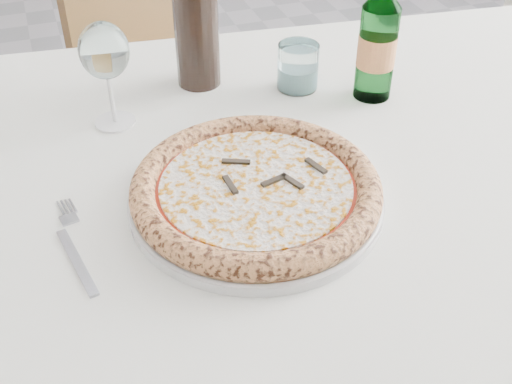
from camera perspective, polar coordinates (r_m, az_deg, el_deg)
floor at (r=1.69m, az=-5.26°, el=-13.45°), size 5.00×6.00×0.02m
dining_table at (r=1.00m, az=-1.89°, el=-1.27°), size 1.62×1.07×0.76m
chair_far at (r=1.73m, az=-8.64°, el=11.00°), size 0.50×0.51×0.93m
plate at (r=0.87m, az=0.00°, el=-0.58°), size 0.35×0.35×0.02m
pizza at (r=0.86m, az=-0.00°, el=0.34°), size 0.34×0.34×0.04m
fork at (r=0.84m, az=-15.86°, el=-4.73°), size 0.04×0.19×0.00m
wine_glass at (r=1.01m, az=-13.33°, el=11.91°), size 0.08×0.08×0.17m
tumbler at (r=1.13m, az=3.74°, el=10.81°), size 0.07×0.07×0.08m
beer_bottle at (r=1.10m, az=10.76°, el=12.96°), size 0.06×0.06×0.25m
wine_bottle at (r=1.11m, az=-5.42°, el=15.72°), size 0.08×0.08×0.31m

